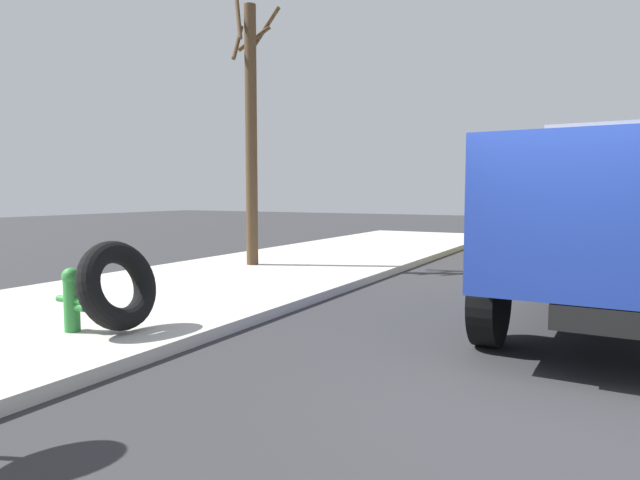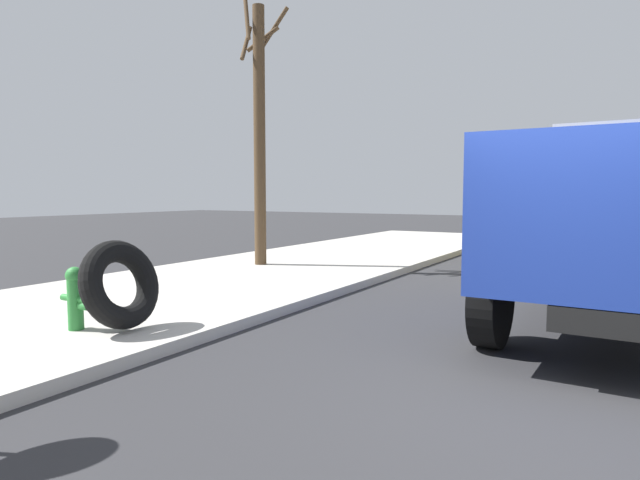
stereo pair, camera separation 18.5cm
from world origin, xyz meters
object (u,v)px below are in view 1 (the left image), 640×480
fire_hydrant (72,298)px  bare_tree (251,128)px  dump_truck_blue (620,207)px  dump_truck_yellow (638,200)px  loose_tire (118,285)px

fire_hydrant → bare_tree: bare_tree is taller
dump_truck_blue → dump_truck_yellow: same height
dump_truck_blue → bare_tree: bearing=79.1°
dump_truck_blue → bare_tree: 7.83m
loose_tire → bare_tree: (5.94, 2.24, 2.58)m
dump_truck_blue → dump_truck_yellow: bearing=-2.9°
dump_truck_yellow → bare_tree: (-7.97, 7.98, 1.69)m
loose_tire → dump_truck_blue: (4.50, -5.26, 0.90)m
loose_tire → dump_truck_yellow: 15.08m
fire_hydrant → dump_truck_yellow: bearing=-23.8°
dump_truck_yellow → fire_hydrant: bearing=156.2°
loose_tire → dump_truck_yellow: dump_truck_yellow is taller
fire_hydrant → loose_tire: loose_tire is taller
dump_truck_blue → dump_truck_yellow: 9.43m
loose_tire → dump_truck_yellow: size_ratio=0.16×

